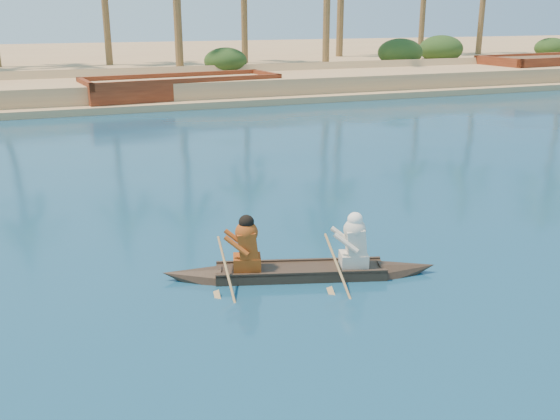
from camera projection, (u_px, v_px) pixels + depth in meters
name	position (u px, v px, depth m)	size (l,w,h in m)	color
sandy_embankment	(183.00, 63.00, 56.46)	(150.00, 51.00, 1.50)	tan
shrub_cluster	(231.00, 69.00, 42.56)	(100.00, 6.00, 2.40)	#234017
canoe	(301.00, 263.00, 12.08)	(5.34, 2.20, 1.48)	#34271C
barge_mid	(182.00, 92.00, 35.21)	(11.19, 4.81, 1.81)	brown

